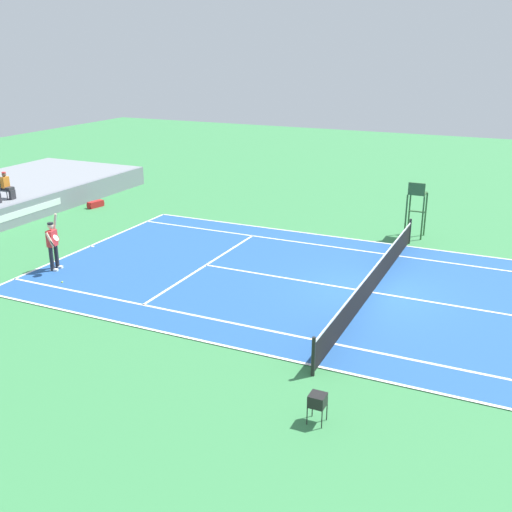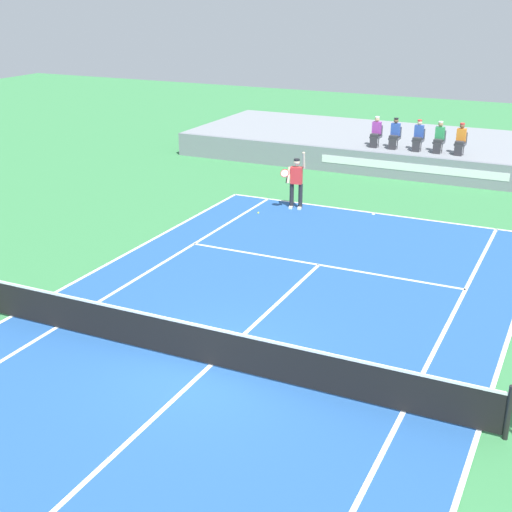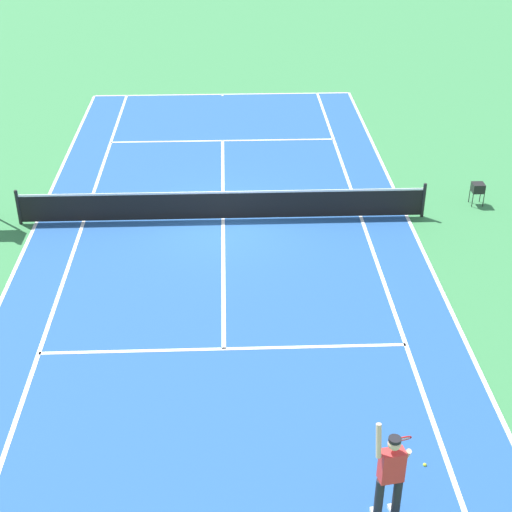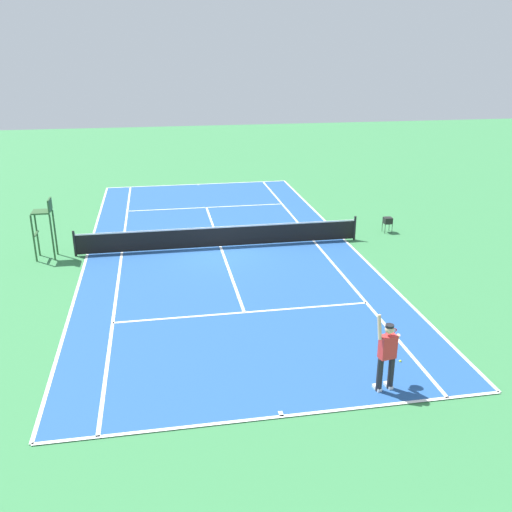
{
  "view_description": "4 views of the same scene",
  "coord_description": "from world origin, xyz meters",
  "px_view_note": "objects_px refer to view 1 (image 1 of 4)",
  "views": [
    {
      "loc": [
        -18.72,
        -4.34,
        7.85
      ],
      "look_at": [
        -0.82,
        3.94,
        1.0
      ],
      "focal_mm": 42.54,
      "sensor_mm": 36.0,
      "label": 1
    },
    {
      "loc": [
        6.56,
        -11.53,
        7.51
      ],
      "look_at": [
        -0.82,
        3.94,
        1.0
      ],
      "focal_mm": 50.23,
      "sensor_mm": 36.0,
      "label": 2
    },
    {
      "loc": [
        -0.17,
        20.26,
        10.32
      ],
      "look_at": [
        -0.82,
        3.94,
        1.0
      ],
      "focal_mm": 53.75,
      "sensor_mm": 36.0,
      "label": 3
    },
    {
      "loc": [
        2.49,
        22.43,
        7.97
      ],
      "look_at": [
        -0.82,
        3.94,
        1.0
      ],
      "focal_mm": 39.43,
      "sensor_mm": 36.0,
      "label": 4
    }
  ],
  "objects_px": {
    "umpire_chair": "(417,202)",
    "ball_hopper": "(318,400)",
    "tennis_ball": "(62,282)",
    "equipment_bag": "(96,204)",
    "tennis_player": "(53,244)",
    "spectator_seated_4": "(7,186)"
  },
  "relations": [
    {
      "from": "umpire_chair",
      "to": "ball_hopper",
      "type": "xyz_separation_m",
      "value": [
        -14.77,
        -0.76,
        -0.98
      ]
    },
    {
      "from": "umpire_chair",
      "to": "ball_hopper",
      "type": "distance_m",
      "value": 14.82
    },
    {
      "from": "tennis_player",
      "to": "ball_hopper",
      "type": "distance_m",
      "value": 13.04
    },
    {
      "from": "spectator_seated_4",
      "to": "equipment_bag",
      "type": "xyz_separation_m",
      "value": [
        3.62,
        -2.1,
        -1.49
      ]
    },
    {
      "from": "umpire_chair",
      "to": "ball_hopper",
      "type": "height_order",
      "value": "umpire_chair"
    },
    {
      "from": "equipment_bag",
      "to": "tennis_player",
      "type": "bearing_deg",
      "value": -150.08
    },
    {
      "from": "tennis_player",
      "to": "umpire_chair",
      "type": "bearing_deg",
      "value": -49.18
    },
    {
      "from": "equipment_bag",
      "to": "ball_hopper",
      "type": "relative_size",
      "value": 1.35
    },
    {
      "from": "tennis_player",
      "to": "tennis_ball",
      "type": "height_order",
      "value": "tennis_player"
    },
    {
      "from": "ball_hopper",
      "to": "equipment_bag",
      "type": "bearing_deg",
      "value": 51.81
    },
    {
      "from": "spectator_seated_4",
      "to": "umpire_chair",
      "type": "relative_size",
      "value": 0.52
    },
    {
      "from": "tennis_player",
      "to": "equipment_bag",
      "type": "distance_m",
      "value": 9.3
    },
    {
      "from": "spectator_seated_4",
      "to": "tennis_player",
      "type": "xyz_separation_m",
      "value": [
        -4.4,
        -6.72,
        -0.65
      ]
    },
    {
      "from": "tennis_ball",
      "to": "umpire_chair",
      "type": "relative_size",
      "value": 0.03
    },
    {
      "from": "equipment_bag",
      "to": "ball_hopper",
      "type": "distance_m",
      "value": 21.16
    },
    {
      "from": "spectator_seated_4",
      "to": "equipment_bag",
      "type": "bearing_deg",
      "value": -30.1
    },
    {
      "from": "ball_hopper",
      "to": "tennis_ball",
      "type": "bearing_deg",
      "value": 69.25
    },
    {
      "from": "tennis_player",
      "to": "ball_hopper",
      "type": "height_order",
      "value": "tennis_player"
    },
    {
      "from": "spectator_seated_4",
      "to": "tennis_ball",
      "type": "bearing_deg",
      "value": -124.18
    },
    {
      "from": "spectator_seated_4",
      "to": "tennis_player",
      "type": "bearing_deg",
      "value": -123.24
    },
    {
      "from": "equipment_bag",
      "to": "spectator_seated_4",
      "type": "bearing_deg",
      "value": 149.9
    },
    {
      "from": "tennis_ball",
      "to": "ball_hopper",
      "type": "bearing_deg",
      "value": -110.75
    }
  ]
}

